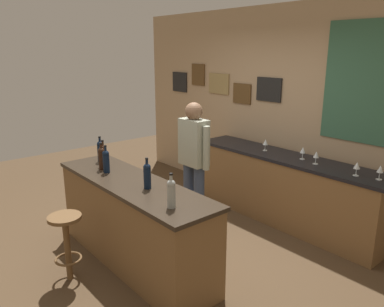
% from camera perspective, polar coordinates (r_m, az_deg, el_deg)
% --- Properties ---
extents(ground_plane, '(10.00, 10.00, 0.00)m').
position_cam_1_polar(ground_plane, '(4.47, -4.10, -14.26)').
color(ground_plane, '#4C3823').
extents(back_wall, '(6.00, 0.09, 2.80)m').
position_cam_1_polar(back_wall, '(5.37, 13.60, 6.54)').
color(back_wall, tan).
rests_on(back_wall, ground_plane).
extents(bar_counter, '(2.21, 0.60, 0.92)m').
position_cam_1_polar(bar_counter, '(4.06, -8.85, -10.29)').
color(bar_counter, brown).
rests_on(bar_counter, ground_plane).
extents(side_counter, '(2.70, 0.56, 0.90)m').
position_cam_1_polar(side_counter, '(5.10, 13.76, -5.20)').
color(side_counter, brown).
rests_on(side_counter, ground_plane).
extents(bartender, '(0.52, 0.21, 1.62)m').
position_cam_1_polar(bartender, '(4.56, 0.27, -0.78)').
color(bartender, '#384766').
rests_on(bartender, ground_plane).
extents(bar_stool, '(0.32, 0.32, 0.68)m').
position_cam_1_polar(bar_stool, '(3.93, -18.48, -11.85)').
color(bar_stool, brown).
rests_on(bar_stool, ground_plane).
extents(wine_bottle_a, '(0.07, 0.07, 0.31)m').
position_cam_1_polar(wine_bottle_a, '(4.60, -13.70, 0.47)').
color(wine_bottle_a, black).
rests_on(wine_bottle_a, bar_counter).
extents(wine_bottle_b, '(0.07, 0.07, 0.31)m').
position_cam_1_polar(wine_bottle_b, '(4.41, -13.28, -0.14)').
color(wine_bottle_b, black).
rests_on(wine_bottle_b, bar_counter).
extents(wine_bottle_c, '(0.07, 0.07, 0.31)m').
position_cam_1_polar(wine_bottle_c, '(4.29, -13.50, -0.60)').
color(wine_bottle_c, black).
rests_on(wine_bottle_c, bar_counter).
extents(wine_bottle_d, '(0.07, 0.07, 0.31)m').
position_cam_1_polar(wine_bottle_d, '(4.17, -12.87, -1.03)').
color(wine_bottle_d, black).
rests_on(wine_bottle_d, bar_counter).
extents(wine_bottle_e, '(0.07, 0.07, 0.31)m').
position_cam_1_polar(wine_bottle_e, '(3.62, -6.79, -3.23)').
color(wine_bottle_e, black).
rests_on(wine_bottle_e, bar_counter).
extents(wine_bottle_f, '(0.07, 0.07, 0.31)m').
position_cam_1_polar(wine_bottle_f, '(3.17, -3.16, -5.91)').
color(wine_bottle_f, '#999E99').
rests_on(wine_bottle_f, bar_counter).
extents(wine_glass_a, '(0.07, 0.07, 0.16)m').
position_cam_1_polar(wine_glass_a, '(5.14, 11.04, 1.64)').
color(wine_glass_a, silver).
rests_on(wine_glass_a, side_counter).
extents(wine_glass_b, '(0.07, 0.07, 0.16)m').
position_cam_1_polar(wine_glass_b, '(4.83, 16.42, 0.43)').
color(wine_glass_b, silver).
rests_on(wine_glass_b, side_counter).
extents(wine_glass_c, '(0.07, 0.07, 0.16)m').
position_cam_1_polar(wine_glass_c, '(4.68, 18.27, -0.23)').
color(wine_glass_c, silver).
rests_on(wine_glass_c, side_counter).
extents(wine_glass_d, '(0.07, 0.07, 0.16)m').
position_cam_1_polar(wine_glass_d, '(4.40, 23.68, -1.73)').
color(wine_glass_d, silver).
rests_on(wine_glass_d, side_counter).
extents(wine_glass_e, '(0.07, 0.07, 0.16)m').
position_cam_1_polar(wine_glass_e, '(4.37, 26.59, -2.19)').
color(wine_glass_e, silver).
rests_on(wine_glass_e, side_counter).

